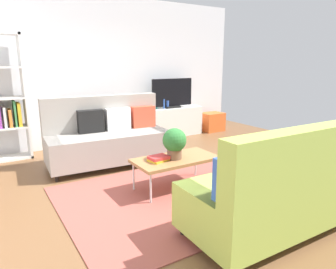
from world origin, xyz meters
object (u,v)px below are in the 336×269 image
storage_trunk (212,122)px  table_book_0 (159,160)px  coffee_table (176,160)px  couch_green (281,189)px  tv (172,94)px  tv_console (172,122)px  bottle_1 (168,104)px  couch_beige (108,137)px  vase_1 (155,105)px  vase_0 (148,106)px  bottle_0 (164,104)px  potted_plant (174,142)px

storage_trunk → table_book_0: 3.79m
coffee_table → storage_trunk: 3.61m
couch_green → table_book_0: 1.53m
couch_green → tv: 4.17m
tv_console → bottle_1: 0.43m
tv_console → storage_trunk: (1.10, -0.10, -0.10)m
couch_beige → vase_1: couch_beige is taller
couch_beige → coffee_table: (0.38, -1.42, -0.06)m
tv_console → vase_0: vase_0 is taller
tv → tv_console: bearing=90.0°
storage_trunk → tv_console: bearing=174.8°
table_book_0 → storage_trunk: bearing=39.9°
tv_console → bottle_0: size_ratio=6.74×
tv → vase_1: tv is taller
coffee_table → tv: bearing=58.3°
tv_console → vase_1: size_ratio=7.61×
couch_beige → tv: (1.94, 1.10, 0.50)m
couch_beige → couch_green: 2.92m
vase_0 → vase_1: size_ratio=0.91×
tv → bottle_0: size_ratio=4.81×
couch_green → bottle_1: 4.09m
vase_1 → tv_console: bearing=-7.1°
vase_1 → bottle_0: size_ratio=0.89×
storage_trunk → vase_1: 1.59m
vase_1 → bottle_0: 0.20m
couch_green → coffee_table: couch_green is taller
potted_plant → tv_console: bearing=58.2°
couch_beige → couch_green: (0.66, -2.84, -0.01)m
coffee_table → bottle_0: size_ratio=5.29×
couch_green → vase_0: size_ratio=11.42×
couch_beige → vase_0: size_ratio=11.62×
bottle_1 → vase_0: bearing=168.6°
couch_green → coffee_table: 1.45m
tv_console → table_book_0: tv_console is taller
couch_beige → coffee_table: 1.47m
vase_0 → bottle_1: bottle_1 is taller
storage_trunk → bottle_1: 1.33m
tv_console → vase_1: 0.58m
coffee_table → vase_0: vase_0 is taller
bottle_0 → couch_green: bearing=-105.0°
coffee_table → bottle_1: bottle_1 is taller
tv_console → bottle_0: (-0.23, -0.04, 0.42)m
bottle_1 → tv_console: bearing=16.6°
vase_0 → storage_trunk: bearing=-5.1°
couch_green → vase_0: couch_green is taller
tv → vase_1: (-0.40, 0.07, -0.22)m
potted_plant → table_book_0: size_ratio=1.67×
couch_beige → bottle_1: couch_beige is taller
vase_1 → bottle_1: (0.27, -0.09, -0.01)m
bottle_0 → bottle_1: 0.09m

